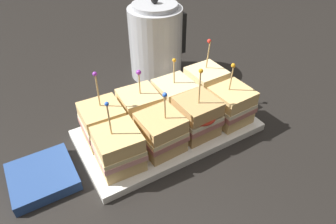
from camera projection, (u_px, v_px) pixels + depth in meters
ground_plane at (168, 133)px, 0.72m from camera, size 6.00×6.00×0.00m
serving_platter at (168, 130)px, 0.71m from camera, size 0.41×0.22×0.02m
sandwich_front_far_left at (119, 149)px, 0.59m from camera, size 0.09×0.09×0.16m
sandwich_front_center_left at (161, 132)px, 0.63m from camera, size 0.09×0.09×0.15m
sandwich_front_center_right at (197, 117)px, 0.67m from camera, size 0.09×0.09×0.17m
sandwich_front_far_right at (231, 105)px, 0.71m from camera, size 0.09×0.09×0.15m
sandwich_back_far_left at (103, 123)px, 0.66m from camera, size 0.09×0.09×0.17m
sandwich_back_center_left at (140, 109)px, 0.70m from camera, size 0.09×0.09×0.15m
sandwich_back_center_right at (174, 97)px, 0.73m from camera, size 0.09×0.09×0.15m
sandwich_back_far_right at (206, 85)px, 0.77m from camera, size 0.09×0.09×0.17m
kettle_steel at (156, 41)px, 0.87m from camera, size 0.18×0.15×0.24m
napkin_stack at (42, 177)px, 0.60m from camera, size 0.13×0.13×0.02m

